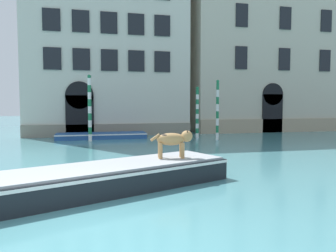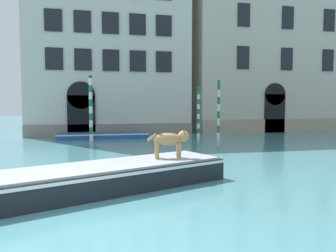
# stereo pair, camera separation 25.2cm
# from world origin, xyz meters

# --- Properties ---
(ground_plane) EXTENTS (120.00, 120.00, 0.00)m
(ground_plane) POSITION_xyz_m (0.00, 0.00, 0.00)
(ground_plane) COLOR teal
(palazzo_left) EXTENTS (12.15, 6.13, 16.69)m
(palazzo_left) POSITION_xyz_m (1.18, 21.38, 8.33)
(palazzo_left) COLOR beige
(palazzo_left) RESTS_ON ground_plane
(palazzo_right) EXTENTS (14.33, 6.13, 16.10)m
(palazzo_right) POSITION_xyz_m (15.26, 21.38, 8.03)
(palazzo_right) COLOR #BCB29E
(palazzo_right) RESTS_ON ground_plane
(boat_foreground) EXTENTS (7.20, 4.46, 0.69)m
(boat_foreground) POSITION_xyz_m (0.41, 3.38, 0.37)
(boat_foreground) COLOR black
(boat_foreground) RESTS_ON ground_plane
(dog_on_deck) EXTENTS (1.32, 0.48, 0.88)m
(dog_on_deck) POSITION_xyz_m (2.35, 4.06, 1.27)
(dog_on_deck) COLOR tan
(dog_on_deck) RESTS_ON boat_foreground
(boat_moored_near_palazzo) EXTENTS (6.00, 1.80, 0.38)m
(boat_moored_near_palazzo) POSITION_xyz_m (0.52, 16.85, 0.20)
(boat_moored_near_palazzo) COLOR #234C8C
(boat_moored_near_palazzo) RESTS_ON ground_plane
(mooring_pole_0) EXTENTS (0.23, 0.23, 4.17)m
(mooring_pole_0) POSITION_xyz_m (-0.23, 15.39, 2.10)
(mooring_pole_0) COLOR white
(mooring_pole_0) RESTS_ON ground_plane
(mooring_pole_1) EXTENTS (0.19, 0.19, 3.91)m
(mooring_pole_1) POSITION_xyz_m (7.89, 14.35, 1.97)
(mooring_pole_1) COLOR white
(mooring_pole_1) RESTS_ON ground_plane
(mooring_pole_2) EXTENTS (0.23, 0.23, 3.52)m
(mooring_pole_2) POSITION_xyz_m (6.94, 15.65, 1.78)
(mooring_pole_2) COLOR white
(mooring_pole_2) RESTS_ON ground_plane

